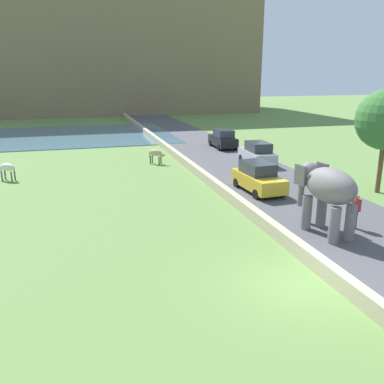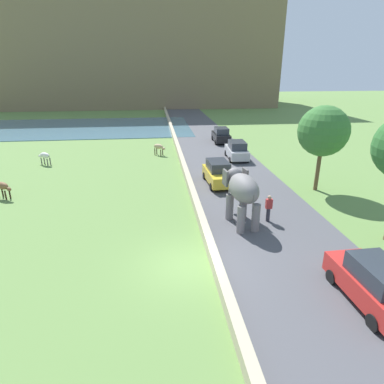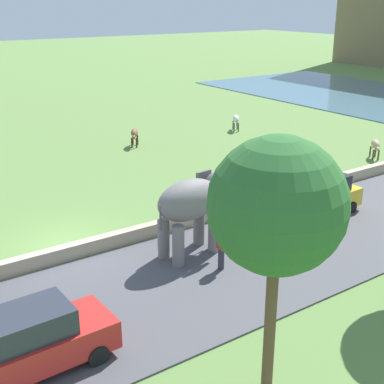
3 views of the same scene
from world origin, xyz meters
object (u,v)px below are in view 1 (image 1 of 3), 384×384
at_px(car_silver, 257,154).
at_px(car_yellow, 258,177).
at_px(car_black, 223,139).
at_px(elephant, 327,189).
at_px(cow_tan, 156,153).
at_px(cow_white, 7,168).
at_px(person_beside_elephant, 356,211).

distance_m(car_silver, car_yellow, 7.61).
bearing_deg(car_black, elephant, -98.49).
relative_size(elephant, cow_tan, 2.77).
relative_size(car_silver, car_black, 1.01).
xyz_separation_m(elephant, cow_tan, (-4.23, 16.20, -1.20)).
xyz_separation_m(elephant, car_black, (3.18, 21.28, -1.14)).
distance_m(car_black, cow_white, 19.29).
bearing_deg(car_silver, cow_white, 179.38).
height_order(person_beside_elephant, car_black, car_black).
bearing_deg(car_yellow, elephant, -90.21).
distance_m(elephant, cow_tan, 16.78).
distance_m(person_beside_elephant, cow_white, 21.37).
xyz_separation_m(person_beside_elephant, car_yellow, (-1.62, 6.72, 0.03)).
bearing_deg(cow_tan, person_beside_elephant, -70.02).
bearing_deg(car_black, person_beside_elephant, -94.13).
bearing_deg(elephant, car_yellow, 89.79).
bearing_deg(cow_tan, car_yellow, -65.72).
bearing_deg(person_beside_elephant, cow_white, 139.65).
height_order(person_beside_elephant, car_yellow, car_yellow).
relative_size(cow_tan, cow_white, 0.95).
relative_size(car_silver, cow_tan, 3.18).
height_order(car_silver, car_yellow, same).
relative_size(car_silver, cow_white, 3.03).
bearing_deg(elephant, car_silver, 76.94).
relative_size(car_yellow, car_black, 1.01).
bearing_deg(elephant, cow_white, 136.52).
bearing_deg(elephant, car_black, 81.51).
distance_m(person_beside_elephant, car_yellow, 6.91).
relative_size(elephant, person_beside_elephant, 2.18).
distance_m(car_silver, cow_tan, 7.82).
height_order(elephant, cow_tan, elephant).
xyz_separation_m(car_silver, cow_white, (-17.82, 0.19, -0.06)).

